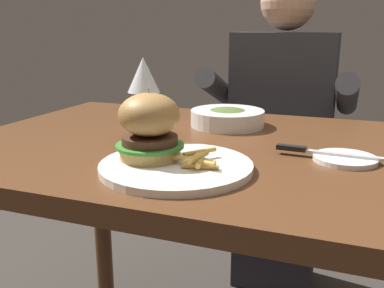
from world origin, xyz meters
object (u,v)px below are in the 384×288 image
burger_sandwich (149,126)px  wine_glass (144,78)px  main_plate (176,166)px  bread_plate (345,159)px  table_knife (319,152)px  diner_person (280,147)px  soup_bowl (227,117)px

burger_sandwich → wine_glass: size_ratio=0.70×
main_plate → burger_sandwich: (-0.06, 0.01, 0.07)m
main_plate → wine_glass: 0.26m
bread_plate → table_knife: 0.05m
wine_glass → burger_sandwich: bearing=-60.2°
main_plate → table_knife: 0.29m
diner_person → bread_plate: bearing=-71.6°
burger_sandwich → wine_glass: wine_glass is taller
burger_sandwich → soup_bowl: 0.39m
burger_sandwich → main_plate: bearing=-9.3°
burger_sandwich → diner_person: bearing=82.5°
burger_sandwich → table_knife: size_ratio=0.63×
bread_plate → diner_person: (-0.23, 0.70, -0.18)m
burger_sandwich → wine_glass: bearing=119.8°
burger_sandwich → table_knife: 0.34m
main_plate → soup_bowl: 0.39m
main_plate → diner_person: 0.89m
main_plate → soup_bowl: bearing=92.1°
soup_bowl → wine_glass: bearing=-120.3°
burger_sandwich → bread_plate: burger_sandwich is taller
wine_glass → diner_person: size_ratio=0.16×
table_knife → wine_glass: bearing=-179.0°
diner_person → table_knife: bearing=-75.3°
main_plate → table_knife: size_ratio=1.33×
wine_glass → bread_plate: 0.46m
table_knife → soup_bowl: soup_bowl is taller
burger_sandwich → soup_bowl: burger_sandwich is taller
bread_plate → soup_bowl: (-0.30, 0.22, 0.02)m
wine_glass → diner_person: diner_person is taller
main_plate → burger_sandwich: bearing=170.7°
main_plate → diner_person: size_ratio=0.24×
main_plate → soup_bowl: size_ratio=1.45×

